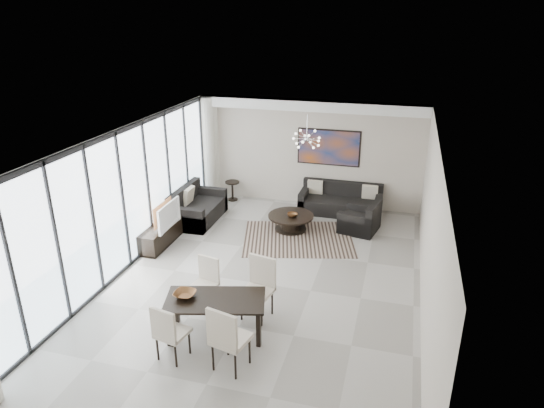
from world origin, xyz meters
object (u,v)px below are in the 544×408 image
(tv_console, at_px, (162,234))
(television, at_px, (165,215))
(sofa_main, at_px, (341,203))
(dining_table, at_px, (215,304))
(coffee_table, at_px, (291,221))

(tv_console, relative_size, television, 1.51)
(sofa_main, relative_size, dining_table, 1.21)
(dining_table, bearing_deg, sofa_main, 77.86)
(coffee_table, height_order, dining_table, dining_table)
(coffee_table, bearing_deg, tv_console, -150.28)
(coffee_table, distance_m, tv_console, 3.10)
(coffee_table, bearing_deg, dining_table, -92.98)
(tv_console, xyz_separation_m, dining_table, (2.46, -2.82, 0.35))
(dining_table, bearing_deg, coffee_table, 87.02)
(sofa_main, height_order, tv_console, sofa_main)
(coffee_table, xyz_separation_m, dining_table, (-0.23, -4.35, 0.36))
(coffee_table, xyz_separation_m, sofa_main, (1.02, 1.44, 0.04))
(coffee_table, xyz_separation_m, television, (-2.53, -1.61, 0.54))
(tv_console, xyz_separation_m, television, (0.16, -0.07, 0.53))
(sofa_main, bearing_deg, coffee_table, -125.35)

